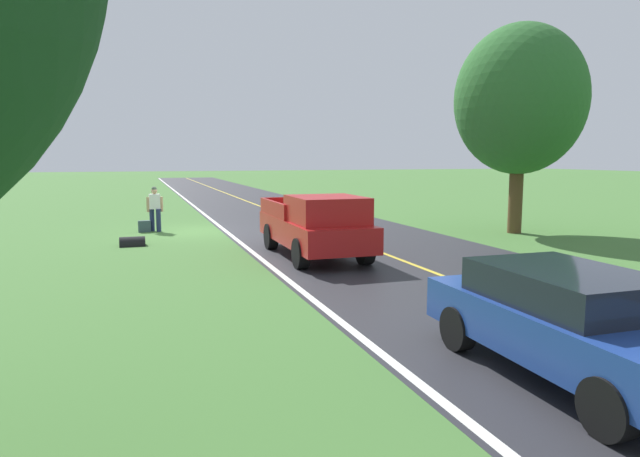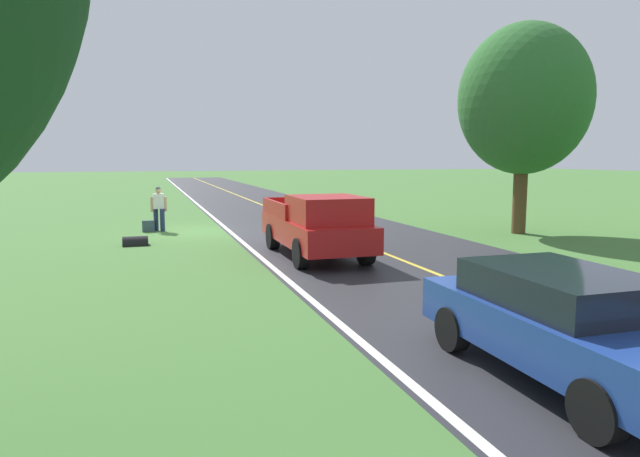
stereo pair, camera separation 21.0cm
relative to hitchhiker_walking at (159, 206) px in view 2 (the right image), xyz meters
name	(u,v)px [view 2 (the right image)]	position (x,y,z in m)	size (l,w,h in m)	color
ground_plane	(197,231)	(-1.39, 0.55, -0.98)	(200.00, 200.00, 0.00)	#427033
road_surface	(317,227)	(-6.30, 0.55, -0.98)	(7.74, 120.00, 0.00)	#28282D
lane_edge_line	(228,230)	(-2.61, 0.55, -0.98)	(0.16, 117.60, 0.00)	silver
lane_centre_line	(317,226)	(-6.30, 0.55, -0.98)	(0.14, 117.60, 0.00)	gold
hitchhiker_walking	(159,206)	(0.00, 0.00, 0.00)	(0.62, 0.51, 1.75)	navy
suitcase_carried	(148,226)	(0.41, 0.11, -0.76)	(0.20, 0.46, 0.44)	#384C56
pickup_truck_passing	(318,224)	(-4.19, 7.42, -0.01)	(2.11, 5.40, 1.82)	#B21919
tree_far_side_near	(524,100)	(-13.00, 4.82, 4.00)	(4.81, 4.81, 7.76)	brown
sedan_ahead_same_lane	(566,322)	(-4.59, 16.81, -0.23)	(1.95, 4.41, 1.41)	navy
drainage_culvert	(136,245)	(0.86, 3.49, -0.98)	(0.60, 0.60, 0.80)	black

